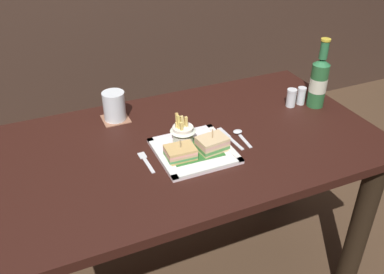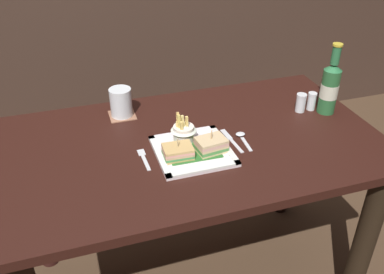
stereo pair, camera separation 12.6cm
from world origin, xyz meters
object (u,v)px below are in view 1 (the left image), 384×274
Objects in this scene: pepper_shaker at (301,97)px; beer_bottle at (319,81)px; salt_shaker at (291,99)px; dining_table at (190,174)px; water_glass at (114,108)px; sandwich_half_left at (180,153)px; knife at (229,138)px; fork at (146,161)px; sandwich_half_right at (212,144)px; fries_cup at (183,131)px; spoon at (239,134)px; square_plate at (194,151)px.

beer_bottle is at bearing -36.95° from pepper_shaker.
dining_table is at bearing -170.87° from salt_shaker.
water_glass is at bearing 128.22° from dining_table.
sandwich_half_left is (-0.08, -0.09, 0.18)m from dining_table.
knife is 2.15× the size of salt_shaker.
water_glass reaches higher than pepper_shaker.
pepper_shaker is at bearing 10.44° from fork.
sandwich_half_right is 0.11m from fries_cup.
fries_cup is (0.05, 0.09, 0.02)m from sandwich_half_left.
salt_shaker reaches higher than knife.
pepper_shaker is (0.39, 0.12, 0.03)m from knife.
sandwich_half_right is (0.12, 0.00, 0.00)m from sandwich_half_left.
sandwich_half_right is 0.88× the size of spoon.
dining_table is 13.66× the size of sandwich_half_left.
beer_bottle reaches higher than spoon.
pepper_shaker is at bearing 8.39° from fries_cup.
water_glass is 1.53× the size of pepper_shaker.
square_plate is 2.27× the size of fries_cup.
salt_shaker is at bearing 159.93° from beer_bottle.
beer_bottle is (0.54, 0.14, 0.08)m from sandwich_half_right.
beer_bottle is at bearing 14.28° from sandwich_half_right.
salt_shaker reaches higher than spoon.
square_plate is 2.37× the size of sandwich_half_right.
dining_table is at bearing 112.95° from sandwich_half_right.
fork is (-0.23, 0.04, -0.03)m from sandwich_half_right.
sandwich_half_left is at bearing -167.07° from spoon.
water_glass reaches higher than sandwich_half_right.
water_glass is (-0.13, 0.35, 0.02)m from sandwich_half_left.
beer_bottle is 0.81m from water_glass.
sandwich_half_left is at bearing -162.91° from salt_shaker.
spoon is (0.21, -0.03, -0.05)m from fries_cup.
fork is at bearing 170.00° from sandwich_half_right.
water_glass is 0.70× the size of knife.
fries_cup reaches higher than fork.
beer_bottle is at bearing 4.20° from dining_table.
spoon is at bearing 3.03° from fork.
sandwich_half_right is 0.38× the size of beer_bottle.
sandwich_half_left is (-0.06, -0.02, 0.02)m from square_plate.
dining_table is 0.22m from sandwich_half_left.
beer_bottle reaches higher than fork.
beer_bottle is at bearing 10.48° from knife.
sandwich_half_left is 0.90× the size of water_glass.
spoon is at bearing 22.82° from sandwich_half_right.
sandwich_half_right is at bearing -10.00° from fork.
salt_shaker is at bearing 18.66° from knife.
pepper_shaker reaches higher than square_plate.
salt_shaker is (0.44, 0.17, -0.00)m from sandwich_half_right.
salt_shaker is at bearing 9.18° from fries_cup.
knife is 0.41m from pepper_shaker.
sandwich_half_right is 0.96× the size of fries_cup.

